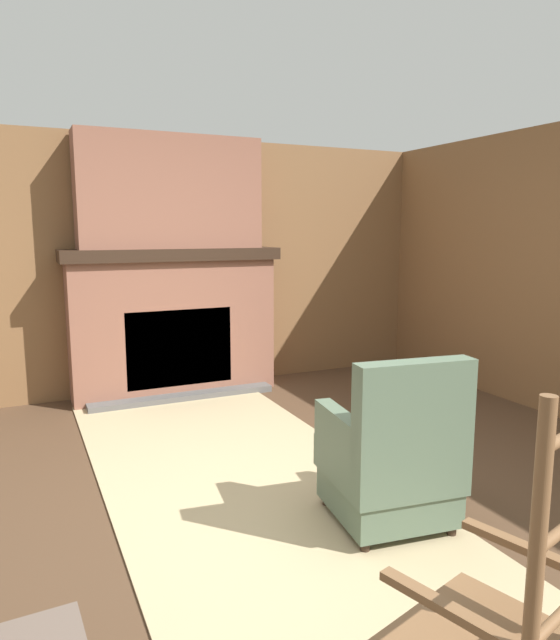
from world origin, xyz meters
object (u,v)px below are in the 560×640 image
armchair (392,462)px  storage_case (196,240)px  oil_lamp_vase (109,240)px  firewood_stack (387,389)px

armchair → storage_case: (-2.95, -0.15, 1.10)m
armchair → oil_lamp_vase: (-2.95, -0.95, 1.11)m
armchair → storage_case: storage_case is taller
armchair → oil_lamp_vase: oil_lamp_vase is taller
armchair → storage_case: bearing=10.5°
firewood_stack → storage_case: size_ratio=2.33×
firewood_stack → oil_lamp_vase: 2.83m
armchair → firewood_stack: armchair is taller
firewood_stack → storage_case: bearing=-129.0°
armchair → firewood_stack: bearing=-27.5°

